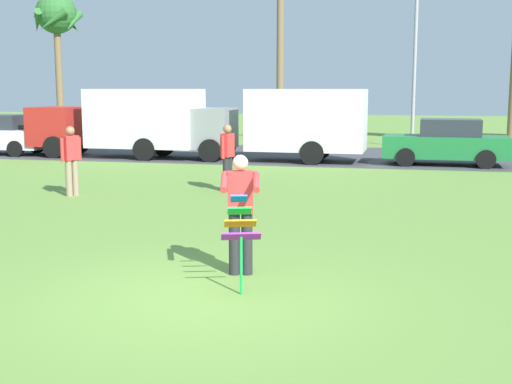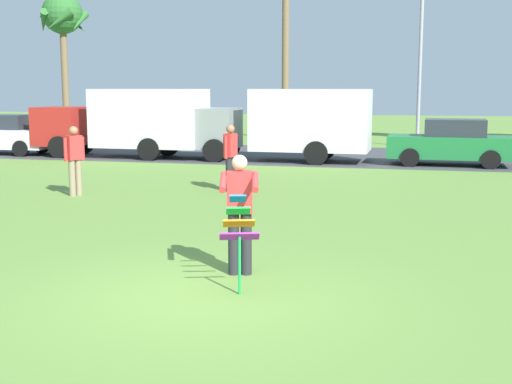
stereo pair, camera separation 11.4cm
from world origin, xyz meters
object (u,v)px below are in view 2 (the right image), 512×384
object	(u,v)px
streetlight_pole	(420,58)
person_walker_near	(230,156)
parked_truck_red_cab	(130,121)
person_kite_flyer	(240,210)
parked_car_green	(451,143)
kite_held	(239,228)
parked_truck_grey_van	(288,123)
palm_tree_left_near	(63,19)
person_walker_far	(75,158)
parked_car_white	(3,135)

from	to	relation	value
streetlight_pole	person_walker_near	size ratio (longest dim) A/B	4.05
parked_truck_red_cab	person_walker_near	world-z (taller)	parked_truck_red_cab
person_kite_flyer	parked_car_green	world-z (taller)	person_kite_flyer
kite_held	parked_truck_red_cab	xyz separation A→B (m)	(-8.50, 15.75, 0.56)
person_kite_flyer	parked_truck_grey_van	size ratio (longest dim) A/B	0.26
person_kite_flyer	parked_truck_grey_van	bearing A→B (deg)	98.02
parked_truck_red_cab	palm_tree_left_near	world-z (taller)	palm_tree_left_near
person_walker_near	person_walker_far	world-z (taller)	same
parked_car_white	parked_car_green	distance (m)	17.47
parked_car_green	palm_tree_left_near	xyz separation A→B (m)	(-19.37, 8.63, 5.43)
palm_tree_left_near	person_walker_far	xyz separation A→B (m)	(9.95, -17.62, -5.27)
kite_held	streetlight_pole	size ratio (longest dim) A/B	0.18
person_walker_near	parked_truck_red_cab	bearing A→B (deg)	129.31
parked_truck_red_cab	parked_car_white	bearing A→B (deg)	180.00
parked_truck_red_cab	streetlight_pole	world-z (taller)	streetlight_pole
parked_car_white	person_walker_far	distance (m)	12.08
parked_truck_red_cab	person_walker_far	distance (m)	9.35
kite_held	parked_truck_grey_van	xyz separation A→B (m)	(-2.30, 15.75, 0.56)
parked_truck_grey_van	person_walker_far	size ratio (longest dim) A/B	3.89
person_kite_flyer	kite_held	size ratio (longest dim) A/B	1.39
parked_car_white	parked_truck_red_cab	world-z (taller)	parked_truck_red_cab
parked_truck_grey_van	person_walker_far	world-z (taller)	parked_truck_grey_van
parked_car_green	person_walker_near	bearing A→B (deg)	-128.27
parked_car_white	streetlight_pole	world-z (taller)	streetlight_pole
parked_car_white	person_walker_near	size ratio (longest dim) A/B	2.46
person_kite_flyer	parked_car_green	distance (m)	15.43
person_walker_far	palm_tree_left_near	bearing A→B (deg)	119.45
parked_car_white	palm_tree_left_near	world-z (taller)	palm_tree_left_near
parked_car_white	parked_truck_red_cab	distance (m)	5.59
parked_truck_grey_van	palm_tree_left_near	size ratio (longest dim) A/B	0.89
kite_held	person_walker_far	bearing A→B (deg)	131.61
streetlight_pole	parked_car_green	bearing A→B (deg)	-81.28
kite_held	palm_tree_left_near	bearing A→B (deg)	123.20
parked_truck_grey_van	person_walker_far	bearing A→B (deg)	-112.36
kite_held	parked_car_white	distance (m)	21.11
palm_tree_left_near	person_walker_far	distance (m)	20.91
palm_tree_left_near	streetlight_pole	world-z (taller)	palm_tree_left_near
parked_car_green	parked_car_white	bearing A→B (deg)	179.99
parked_car_white	parked_truck_grey_van	world-z (taller)	parked_truck_grey_van
parked_truck_red_cab	parked_car_green	distance (m)	11.93
parked_truck_red_cab	person_walker_far	world-z (taller)	parked_truck_red_cab
person_kite_flyer	person_walker_near	size ratio (longest dim) A/B	1.00
palm_tree_left_near	streetlight_pole	distance (m)	18.43
kite_held	parked_car_green	size ratio (longest dim) A/B	0.29
parked_car_white	palm_tree_left_near	xyz separation A→B (m)	(-1.90, 8.62, 5.43)
person_kite_flyer	parked_truck_grey_van	world-z (taller)	parked_truck_grey_van
kite_held	parked_truck_grey_van	world-z (taller)	parked_truck_grey_van
parked_car_green	streetlight_pole	world-z (taller)	streetlight_pole
palm_tree_left_near	person_walker_far	bearing A→B (deg)	-60.55
parked_truck_red_cab	parked_truck_grey_van	size ratio (longest dim) A/B	1.00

